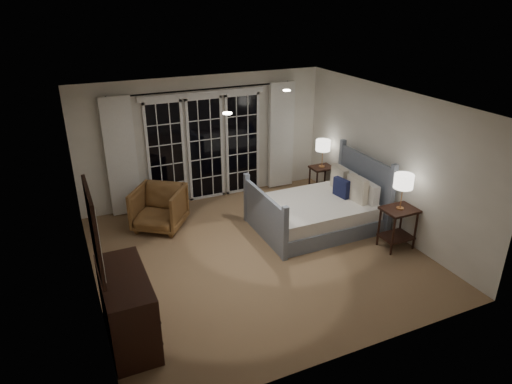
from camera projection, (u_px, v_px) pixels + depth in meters
name	position (u px, v px, depth m)	size (l,w,h in m)	color
floor	(257.00, 254.00, 7.46)	(5.00, 5.00, 0.00)	#876448
ceiling	(257.00, 102.00, 6.46)	(5.00, 5.00, 0.00)	silver
wall_left	(84.00, 213.00, 6.01)	(0.02, 5.00, 2.50)	white
wall_right	(388.00, 160.00, 7.90)	(0.02, 5.00, 2.50)	white
wall_back	(204.00, 139.00, 9.04)	(5.00, 0.02, 2.50)	white
wall_front	(353.00, 265.00, 4.88)	(5.00, 0.02, 2.50)	white
french_doors	(206.00, 147.00, 9.07)	(2.50, 0.04, 2.20)	black
curtain_rod	(204.00, 89.00, 8.56)	(0.03, 0.03, 3.50)	black
curtain_left	(121.00, 157.00, 8.36)	(0.55, 0.10, 2.25)	white
curtain_right	(281.00, 136.00, 9.61)	(0.55, 0.10, 2.25)	white
downlight_a	(287.00, 90.00, 7.26)	(0.12, 0.12, 0.01)	white
downlight_b	(227.00, 113.00, 5.90)	(0.12, 0.12, 0.01)	white
bed	(319.00, 211.00, 8.21)	(2.10, 1.50, 1.22)	gray
nightstand_left	(398.00, 222.00, 7.48)	(0.55, 0.44, 0.71)	black
nightstand_right	(321.00, 176.00, 9.57)	(0.45, 0.36, 0.59)	black
lamp_left	(404.00, 182.00, 7.19)	(0.31, 0.31, 0.60)	tan
lamp_right	(323.00, 146.00, 9.30)	(0.30, 0.30, 0.58)	tan
armchair	(159.00, 208.00, 8.14)	(0.83, 0.85, 0.78)	brown
dresser	(128.00, 308.00, 5.48)	(0.54, 1.27, 0.90)	black
mirror	(94.00, 231.00, 4.95)	(0.05, 0.85, 1.00)	black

